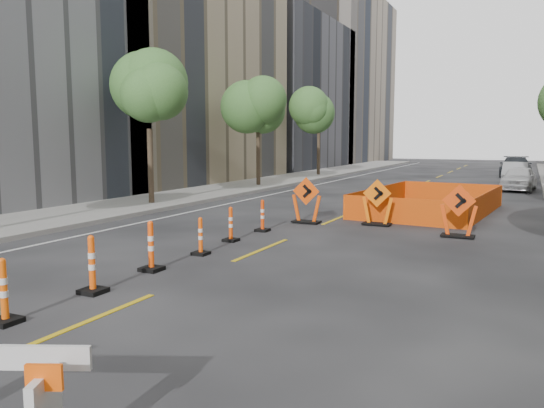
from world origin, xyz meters
The scene contains 20 objects.
ground_plane centered at (0.00, 0.00, 0.00)m, with size 140.00×140.00×0.00m, color black.
sidewalk_left centered at (-9.00, 12.00, 0.07)m, with size 4.00×90.00×0.15m, color gray.
bld_left_d centered at (-17.00, 39.20, 7.00)m, with size 12.00×16.00×14.00m, color #4C4C51.
bld_left_e centered at (-17.00, 55.60, 10.00)m, with size 12.00×20.00×20.00m, color gray.
tree_l_b centered at (-8.40, 10.00, 4.53)m, with size 2.80×2.80×5.95m.
tree_l_c centered at (-8.40, 20.00, 4.53)m, with size 2.80×2.80×5.95m.
tree_l_d centered at (-8.40, 30.00, 4.53)m, with size 2.80×2.80×5.95m.
channelizer_1 centered at (-1.09, -2.71, 0.53)m, with size 0.41×0.41×1.05m, color #E75309, non-canonical shape.
channelizer_2 centered at (-1.08, -0.87, 0.55)m, with size 0.44×0.44×1.11m, color #F3500A, non-canonical shape.
channelizer_3 centered at (-1.17, 0.96, 0.56)m, with size 0.44×0.44×1.11m, color #F9490A, non-canonical shape.
channelizer_4 centered at (-1.10, 2.80, 0.47)m, with size 0.37×0.37×0.95m, color #F04D0A, non-canonical shape.
channelizer_5 centered at (-1.31, 4.63, 0.49)m, with size 0.39×0.39×0.98m, color #E54309, non-canonical shape.
channelizer_6 centered at (-1.24, 6.47, 0.50)m, with size 0.39×0.39×1.00m, color #E33B09, non-canonical shape.
chevron_sign_left centered at (-0.63, 8.59, 0.79)m, with size 1.05×0.63×1.58m, color #DE4409, non-canonical shape.
chevron_sign_center centered at (1.67, 9.19, 0.77)m, with size 1.03×0.62×1.55m, color orange, non-canonical shape.
chevron_sign_right centered at (4.38, 8.07, 0.78)m, with size 1.04×0.62×1.56m, color #E23D09, non-canonical shape.
safety_fence centered at (2.71, 13.29, 0.45)m, with size 4.22×7.18×0.90m, color #DC520B, non-canonical shape.
parked_car_near centered at (5.68, 24.45, 0.68)m, with size 1.62×4.02×1.37m, color silver.
parked_car_mid centered at (5.34, 29.15, 0.69)m, with size 1.46×4.19×1.38m, color #9FA1A5.
parked_car_far centered at (5.22, 35.88, 0.78)m, with size 2.17×5.34×1.55m, color black.
Camera 1 is at (6.17, -8.09, 2.88)m, focal length 35.00 mm.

